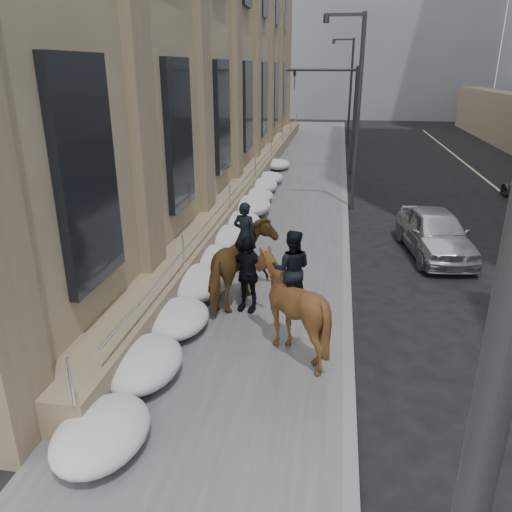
{
  "coord_description": "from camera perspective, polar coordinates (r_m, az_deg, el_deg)",
  "views": [
    {
      "loc": [
        2.13,
        -8.06,
        6.0
      ],
      "look_at": [
        0.33,
        3.07,
        1.7
      ],
      "focal_mm": 35.0,
      "sensor_mm": 36.0,
      "label": 1
    }
  ],
  "objects": [
    {
      "name": "car_silver",
      "position": [
        17.76,
        19.79,
        2.54
      ],
      "size": [
        2.41,
        4.78,
        1.56
      ],
      "primitive_type": "imported",
      "rotation": [
        0.0,
        0.0,
        0.13
      ],
      "color": "#B5B7BE",
      "rests_on": "ground"
    },
    {
      "name": "snow_bank",
      "position": [
        17.45,
        -3.04,
        2.38
      ],
      "size": [
        1.7,
        18.1,
        0.76
      ],
      "color": "silver",
      "rests_on": "sidewalk"
    },
    {
      "name": "streetlight_far",
      "position": [
        42.08,
        10.56,
        18.63
      ],
      "size": [
        1.71,
        0.24,
        8.0
      ],
      "color": "#2D2D30",
      "rests_on": "ground"
    },
    {
      "name": "limestone_building",
      "position": [
        29.12,
        -6.22,
        26.5
      ],
      "size": [
        6.1,
        44.0,
        18.0
      ],
      "color": "#847657",
      "rests_on": "ground"
    },
    {
      "name": "streetlight_near",
      "position": [
        2.57,
        22.01,
        -14.36
      ],
      "size": [
        1.71,
        0.24,
        8.0
      ],
      "color": "#2D2D30",
      "rests_on": "ground"
    },
    {
      "name": "curb",
      "position": [
        19.01,
        10.21,
        2.34
      ],
      "size": [
        0.24,
        80.0,
        0.12
      ],
      "primitive_type": "cube",
      "color": "slate",
      "rests_on": "ground"
    },
    {
      "name": "ground",
      "position": [
        10.27,
        -4.71,
        -14.95
      ],
      "size": [
        140.0,
        140.0,
        0.0
      ],
      "primitive_type": "plane",
      "color": "black",
      "rests_on": "ground"
    },
    {
      "name": "pedestrian",
      "position": [
        12.55,
        -1.02,
        -2.08
      ],
      "size": [
        1.23,
        0.74,
        1.97
      ],
      "primitive_type": "imported",
      "rotation": [
        0.0,
        0.0,
        -0.24
      ],
      "color": "black",
      "rests_on": "sidewalk"
    },
    {
      "name": "traffic_signal",
      "position": [
        30.12,
        9.46,
        16.82
      ],
      "size": [
        4.1,
        0.22,
        6.0
      ],
      "color": "#2D2D30",
      "rests_on": "ground"
    },
    {
      "name": "mounted_horse_right",
      "position": [
        10.7,
        3.92,
        -5.27
      ],
      "size": [
        1.8,
        2.02,
        2.74
      ],
      "rotation": [
        0.0,
        0.0,
        3.17
      ],
      "color": "#452A13",
      "rests_on": "sidewalk"
    },
    {
      "name": "mounted_horse_left",
      "position": [
        12.84,
        -1.64,
        -0.9
      ],
      "size": [
        1.71,
        2.71,
        2.72
      ],
      "rotation": [
        0.0,
        0.0,
        2.9
      ],
      "color": "#4D3417",
      "rests_on": "sidewalk"
    },
    {
      "name": "streetlight_mid",
      "position": [
        22.11,
        11.23,
        16.83
      ],
      "size": [
        1.71,
        0.24,
        8.0
      ],
      "color": "#2D2D30",
      "rests_on": "ground"
    },
    {
      "name": "bg_building_far",
      "position": [
        80.57,
        3.68,
        23.7
      ],
      "size": [
        24.0,
        12.0,
        20.0
      ],
      "primitive_type": "cube",
      "color": "gray",
      "rests_on": "ground"
    },
    {
      "name": "sidewalk",
      "position": [
        19.13,
        2.34,
        2.78
      ],
      "size": [
        5.0,
        80.0,
        0.12
      ],
      "primitive_type": "cube",
      "color": "#4C4C4E",
      "rests_on": "ground"
    }
  ]
}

